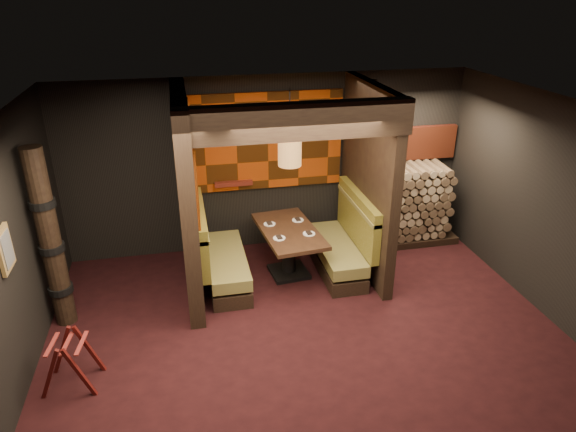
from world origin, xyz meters
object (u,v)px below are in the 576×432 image
Objects in this scene: luggage_rack at (70,359)px; totem_column at (50,241)px; firewood_stack at (407,204)px; booth_bench_right at (342,246)px; booth_bench_left at (219,258)px; dining_table at (289,243)px; pendant_lamp at (290,150)px.

totem_column reaches higher than luggage_rack.
booth_bench_right is at bearing -152.65° from firewood_stack.
firewood_stack is (5.33, 1.25, -0.51)m from totem_column.
booth_bench_left reaches higher than dining_table.
pendant_lamp is at bearing 31.79° from luggage_rack.
dining_table is at bearing 10.20° from totem_column.
luggage_rack is at bearing -153.62° from firewood_stack.
booth_bench_right is 1.55m from firewood_stack.
totem_column reaches higher than dining_table.
booth_bench_left reaches higher than luggage_rack.
booth_bench_right is at bearing 0.00° from booth_bench_left.
totem_column is (-2.09, -0.55, 0.79)m from booth_bench_left.
firewood_stack is (1.35, 0.70, 0.28)m from booth_bench_right.
firewood_stack reaches higher than booth_bench_left.
dining_table is at bearing -162.66° from firewood_stack.
pendant_lamp is 2.66m from firewood_stack.
firewood_stack is (2.19, 0.68, 0.15)m from dining_table.
totem_column is (-0.29, 1.26, 0.85)m from luggage_rack.
booth_bench_right is 4.10m from totem_column.
totem_column is (-3.98, -0.55, 0.79)m from booth_bench_right.
pendant_lamp is at bearing -1.88° from booth_bench_left.
booth_bench_right is at bearing 26.03° from luggage_rack.
booth_bench_left is 1.49× the size of pendant_lamp.
luggage_rack is (-1.80, -1.81, -0.07)m from booth_bench_left.
booth_bench_right is 0.85m from dining_table.
firewood_stack is at bearing 18.52° from pendant_lamp.
totem_column reaches higher than booth_bench_right.
luggage_rack is 0.39× the size of firewood_stack.
dining_table is 2.30m from firewood_stack.
pendant_lamp is at bearing -177.64° from booth_bench_right.
booth_bench_left is 1.06m from dining_table.
pendant_lamp is 0.62× the size of firewood_stack.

